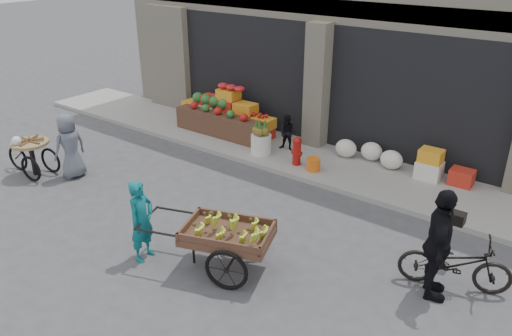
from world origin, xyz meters
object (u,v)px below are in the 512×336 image
Objects in this scene: seated_person at (288,133)px; vendor_grey at (70,146)px; fire_hydrant at (297,150)px; cyclist at (438,245)px; pineapple_bin at (261,144)px; bicycle at (455,263)px; banana_cart at (225,231)px; orange_bucket at (313,164)px; vendor_woman at (142,221)px; tricycle_cart at (31,152)px.

vendor_grey is (-3.26, -4.14, 0.18)m from seated_person.
cyclist is at bearing -32.99° from fire_hydrant.
pineapple_bin is 0.30× the size of bicycle.
banana_cart is 3.32m from cyclist.
orange_bucket is 4.75m from vendor_woman.
orange_bucket is 1.42m from seated_person.
seated_person is at bearing -3.20° from vendor_woman.
banana_cart is 3.69m from bicycle.
seated_person is (-1.20, 0.70, 0.31)m from orange_bucket.
pineapple_bin is at bearing 46.55° from bicycle.
tricycle_cart is 0.99m from vendor_grey.
vendor_grey is at bearing 62.58° from vendor_woman.
seated_person is at bearing 146.34° from vendor_grey.
tricycle_cart is at bearing -132.50° from pineapple_bin.
banana_cart is at bearing -9.76° from tricycle_cart.
cyclist reaches higher than vendor_grey.
pineapple_bin is at bearing 177.40° from fire_hydrant.
tricycle_cart is (-4.10, -4.64, -0.02)m from seated_person.
seated_person reaches higher than fire_hydrant.
banana_cart is at bearing -76.01° from vendor_woman.
pineapple_bin is 4.83m from banana_cart.
cyclist reaches higher than fire_hydrant.
fire_hydrant is at bearing -2.60° from pineapple_bin.
bicycle is (5.15, -3.01, -0.13)m from seated_person.
fire_hydrant is 5.03m from bicycle.
fire_hydrant is 4.75m from vendor_woman.
tricycle_cart is (-4.69, 0.75, -0.17)m from vendor_woman.
vendor_grey is at bearing -128.95° from pineapple_bin.
banana_cart is at bearing -78.01° from seated_person.
seated_person reaches higher than tricycle_cart.
pineapple_bin is 1.11m from fire_hydrant.
orange_bucket is at bearing -3.58° from pineapple_bin.
bicycle is at bearing -71.87° from vendor_woman.
tricycle_cart is 0.85× the size of bicycle.
pineapple_bin is at bearing 176.42° from orange_bucket.
cyclist is at bearing -75.01° from vendor_woman.
vendor_woman is 0.86× the size of bicycle.
cyclist is (4.95, -3.41, 0.33)m from seated_person.
bicycle is at bearing 102.26° from vendor_grey.
bicycle is at bearing 1.85° from tricycle_cart.
cyclist is at bearing -27.70° from pineapple_bin.
fire_hydrant is at bearing 87.28° from banana_cart.
vendor_woman is (-0.60, -4.69, 0.47)m from orange_bucket.
vendor_woman is at bearing -17.27° from tricycle_cart.
vendor_grey is at bearing -138.62° from fire_hydrant.
vendor_woman is at bearing 94.51° from cyclist.
cyclist is at bearing -35.85° from orange_bucket.
orange_bucket is at bearing -16.84° from vendor_woman.
cyclist is (4.25, -2.76, 0.41)m from fire_hydrant.
seated_person is at bearing 56.31° from pineapple_bin.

